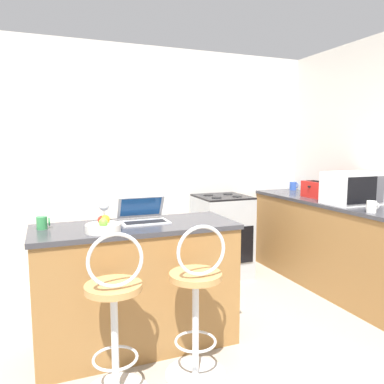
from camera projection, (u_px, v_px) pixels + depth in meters
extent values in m
cube|color=silver|center=(134.00, 164.00, 4.21)|extent=(12.00, 0.06, 2.60)
cube|color=olive|center=(137.00, 288.00, 2.81)|extent=(1.45, 0.56, 0.90)
cube|color=#333338|center=(136.00, 227.00, 2.75)|extent=(1.48, 0.59, 0.03)
cube|color=olive|center=(352.00, 253.00, 3.72)|extent=(0.57, 2.71, 0.90)
cube|color=#333338|center=(355.00, 206.00, 3.66)|extent=(0.60, 2.74, 0.03)
cylinder|color=silver|center=(115.00, 342.00, 2.25)|extent=(0.04, 0.04, 0.67)
torus|color=silver|center=(115.00, 358.00, 2.26)|extent=(0.28, 0.28, 0.02)
cylinder|color=#B7844C|center=(113.00, 287.00, 2.20)|extent=(0.34, 0.34, 0.04)
torus|color=silver|center=(115.00, 260.00, 2.09)|extent=(0.32, 0.02, 0.32)
cylinder|color=silver|center=(195.00, 374.00, 2.48)|extent=(0.40, 0.40, 0.02)
cylinder|color=silver|center=(196.00, 326.00, 2.44)|extent=(0.04, 0.04, 0.67)
torus|color=silver|center=(195.00, 341.00, 2.45)|extent=(0.28, 0.28, 0.02)
cylinder|color=#B7844C|center=(196.00, 276.00, 2.40)|extent=(0.34, 0.34, 0.04)
torus|color=silver|center=(201.00, 251.00, 2.29)|extent=(0.32, 0.02, 0.32)
cube|color=#B7BABF|center=(145.00, 222.00, 2.81)|extent=(0.36, 0.21, 0.01)
cube|color=black|center=(145.00, 222.00, 2.79)|extent=(0.30, 0.11, 0.00)
cube|color=#B7BABF|center=(141.00, 207.00, 2.90)|extent=(0.36, 0.10, 0.17)
cube|color=#19478C|center=(141.00, 207.00, 2.90)|extent=(0.32, 0.08, 0.15)
cube|color=white|center=(351.00, 188.00, 3.68)|extent=(0.50, 0.35, 0.32)
cube|color=black|center=(362.00, 190.00, 3.50)|extent=(0.35, 0.01, 0.25)
cube|color=#4C4C51|center=(380.00, 189.00, 3.58)|extent=(0.10, 0.01, 0.25)
cube|color=red|center=(316.00, 190.00, 4.14)|extent=(0.17, 0.32, 0.18)
cube|color=black|center=(314.00, 181.00, 4.12)|extent=(0.04, 0.22, 0.00)
cube|color=black|center=(319.00, 181.00, 4.14)|extent=(0.04, 0.22, 0.00)
cube|color=black|center=(309.00, 187.00, 4.10)|extent=(0.02, 0.02, 0.02)
cube|color=#9EA3A8|center=(222.00, 236.00, 4.35)|extent=(0.57, 0.57, 0.92)
cube|color=black|center=(234.00, 246.00, 4.09)|extent=(0.48, 0.01, 0.41)
cube|color=black|center=(222.00, 197.00, 4.29)|extent=(0.57, 0.57, 0.02)
cylinder|color=black|center=(217.00, 197.00, 4.14)|extent=(0.11, 0.11, 0.01)
cylinder|color=black|center=(237.00, 196.00, 4.23)|extent=(0.11, 0.11, 0.01)
cylinder|color=black|center=(208.00, 195.00, 4.35)|extent=(0.11, 0.11, 0.01)
cylinder|color=black|center=(228.00, 194.00, 4.44)|extent=(0.11, 0.11, 0.01)
cylinder|color=#338447|center=(42.00, 223.00, 2.60)|extent=(0.07, 0.07, 0.09)
torus|color=#338447|center=(49.00, 222.00, 2.62)|extent=(0.01, 0.06, 0.06)
cylinder|color=silver|center=(103.00, 228.00, 2.52)|extent=(0.24, 0.24, 0.05)
sphere|color=red|center=(102.00, 220.00, 2.55)|extent=(0.06, 0.06, 0.06)
sphere|color=orange|center=(105.00, 220.00, 2.55)|extent=(0.07, 0.07, 0.07)
sphere|color=#66B233|center=(103.00, 223.00, 2.47)|extent=(0.06, 0.06, 0.06)
cylinder|color=silver|center=(104.00, 222.00, 2.83)|extent=(0.06, 0.06, 0.00)
cylinder|color=silver|center=(104.00, 216.00, 2.83)|extent=(0.01, 0.01, 0.09)
sphere|color=silver|center=(104.00, 206.00, 2.82)|extent=(0.08, 0.08, 0.08)
cylinder|color=red|center=(315.00, 190.00, 4.43)|extent=(0.07, 0.07, 0.09)
torus|color=red|center=(319.00, 190.00, 4.45)|extent=(0.01, 0.06, 0.06)
cylinder|color=white|center=(371.00, 207.00, 3.24)|extent=(0.08, 0.08, 0.10)
torus|color=white|center=(376.00, 206.00, 3.25)|extent=(0.01, 0.06, 0.06)
cylinder|color=#2D51AD|center=(293.00, 186.00, 4.83)|extent=(0.09, 0.09, 0.10)
torus|color=#2D51AD|center=(297.00, 185.00, 4.85)|extent=(0.01, 0.07, 0.07)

